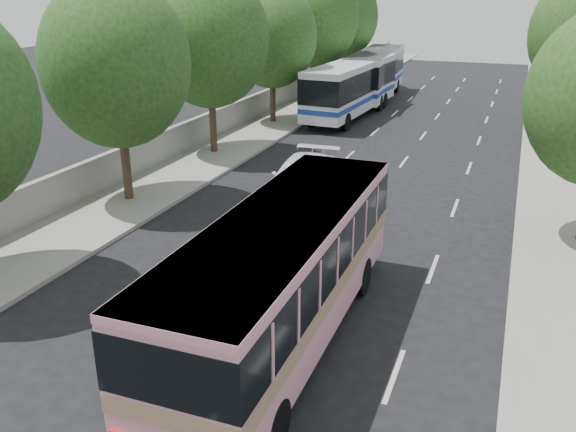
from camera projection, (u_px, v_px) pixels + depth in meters
The scene contains 15 objects.
ground at pixel (261, 304), 17.17m from camera, with size 120.00×120.00×0.00m, color black.
sidewalk_left at pixel (262, 129), 37.42m from camera, with size 4.00×90.00×0.15m, color #9E998E.
sidewalk_right at pixel (562, 155), 31.78m from camera, with size 4.00×90.00×0.12m, color #9E998E.
low_wall at pixel (235, 113), 37.72m from camera, with size 0.30×90.00×1.50m, color #9E998E.
tree_left_b at pixel (116, 57), 23.07m from camera, with size 5.70×5.70×8.88m.
tree_left_c at pixel (210, 34), 30.01m from camera, with size 6.00×6.00×9.35m.
tree_left_d at pixel (273, 32), 37.13m from camera, with size 5.52×5.52×8.60m.
tree_left_e at pixel (316, 13), 43.79m from camera, with size 6.30×6.30×9.82m.
tree_left_f at pixel (344, 14), 51.00m from camera, with size 5.88×5.88×9.16m.
pink_bus at pixel (284, 266), 14.60m from camera, with size 2.73×10.66×3.40m.
pink_taxi at pixel (339, 216), 21.77m from camera, with size 1.60×3.97×1.35m, color #E1134E.
white_pickup at pixel (302, 178), 25.45m from camera, with size 2.29×5.64×1.64m, color white.
tour_coach_front at pixel (352, 84), 40.51m from camera, with size 3.43×12.21×3.61m.
tour_coach_rear at pixel (375, 71), 46.36m from camera, with size 3.27×12.28×3.64m.
taxi_roof_sign at pixel (340, 196), 21.49m from camera, with size 0.55×0.18×0.18m, color silver.
Camera 1 is at (6.10, -13.88, 8.46)m, focal length 38.00 mm.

